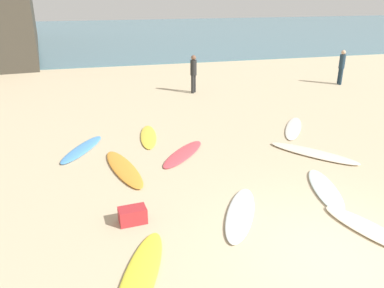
{
  "coord_description": "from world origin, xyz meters",
  "views": [
    {
      "loc": [
        -3.84,
        -4.41,
        4.28
      ],
      "look_at": [
        -1.32,
        5.14,
        0.3
      ],
      "focal_mm": 35.53,
      "sensor_mm": 36.0,
      "label": 1
    }
  ],
  "objects_px": {
    "surfboard_7": "(240,213)",
    "surfboard_9": "(313,153)",
    "surfboard_5": "(325,189)",
    "surfboard_3": "(82,149)",
    "surfboard_0": "(148,137)",
    "surfboard_6": "(183,154)",
    "beach_cooler": "(133,215)",
    "surfboard_1": "(369,229)",
    "surfboard_4": "(293,128)",
    "beachgoer_near": "(342,66)",
    "surfboard_2": "(124,168)",
    "beachgoer_mid": "(193,72)",
    "surfboard_8": "(140,277)"
  },
  "relations": [
    {
      "from": "surfboard_3",
      "to": "beachgoer_mid",
      "type": "relative_size",
      "value": 1.29
    },
    {
      "from": "surfboard_8",
      "to": "surfboard_9",
      "type": "bearing_deg",
      "value": 56.2
    },
    {
      "from": "surfboard_6",
      "to": "surfboard_3",
      "type": "bearing_deg",
      "value": 18.71
    },
    {
      "from": "surfboard_3",
      "to": "surfboard_0",
      "type": "bearing_deg",
      "value": -136.11
    },
    {
      "from": "surfboard_0",
      "to": "surfboard_9",
      "type": "relative_size",
      "value": 0.82
    },
    {
      "from": "surfboard_0",
      "to": "surfboard_5",
      "type": "distance_m",
      "value": 5.63
    },
    {
      "from": "surfboard_2",
      "to": "beach_cooler",
      "type": "xyz_separation_m",
      "value": [
        -0.05,
        -2.46,
        0.12
      ]
    },
    {
      "from": "surfboard_3",
      "to": "surfboard_4",
      "type": "xyz_separation_m",
      "value": [
        6.84,
        0.1,
        -0.01
      ]
    },
    {
      "from": "surfboard_0",
      "to": "surfboard_1",
      "type": "relative_size",
      "value": 1.07
    },
    {
      "from": "surfboard_9",
      "to": "beach_cooler",
      "type": "relative_size",
      "value": 4.75
    },
    {
      "from": "surfboard_5",
      "to": "surfboard_8",
      "type": "relative_size",
      "value": 0.86
    },
    {
      "from": "surfboard_7",
      "to": "surfboard_9",
      "type": "relative_size",
      "value": 0.84
    },
    {
      "from": "surfboard_2",
      "to": "beachgoer_mid",
      "type": "height_order",
      "value": "beachgoer_mid"
    },
    {
      "from": "surfboard_8",
      "to": "surfboard_3",
      "type": "bearing_deg",
      "value": 120.62
    },
    {
      "from": "surfboard_7",
      "to": "beachgoer_near",
      "type": "distance_m",
      "value": 13.46
    },
    {
      "from": "surfboard_4",
      "to": "beachgoer_mid",
      "type": "height_order",
      "value": "beachgoer_mid"
    },
    {
      "from": "surfboard_1",
      "to": "surfboard_2",
      "type": "distance_m",
      "value": 5.81
    },
    {
      "from": "surfboard_3",
      "to": "surfboard_8",
      "type": "distance_m",
      "value": 5.8
    },
    {
      "from": "surfboard_9",
      "to": "surfboard_5",
      "type": "bearing_deg",
      "value": 27.81
    },
    {
      "from": "surfboard_0",
      "to": "surfboard_7",
      "type": "distance_m",
      "value": 5.06
    },
    {
      "from": "surfboard_6",
      "to": "beach_cooler",
      "type": "xyz_separation_m",
      "value": [
        -1.76,
        -3.02,
        0.13
      ]
    },
    {
      "from": "surfboard_9",
      "to": "surfboard_4",
      "type": "bearing_deg",
      "value": -142.15
    },
    {
      "from": "surfboard_2",
      "to": "beachgoer_mid",
      "type": "xyz_separation_m",
      "value": [
        3.83,
        7.32,
        0.89
      ]
    },
    {
      "from": "surfboard_4",
      "to": "beach_cooler",
      "type": "relative_size",
      "value": 4.43
    },
    {
      "from": "surfboard_8",
      "to": "surfboard_7",
      "type": "bearing_deg",
      "value": 52.24
    },
    {
      "from": "surfboard_9",
      "to": "beach_cooler",
      "type": "distance_m",
      "value": 5.72
    },
    {
      "from": "beachgoer_near",
      "to": "beachgoer_mid",
      "type": "relative_size",
      "value": 0.99
    },
    {
      "from": "surfboard_3",
      "to": "beachgoer_near",
      "type": "relative_size",
      "value": 1.3
    },
    {
      "from": "surfboard_1",
      "to": "surfboard_8",
      "type": "relative_size",
      "value": 0.81
    },
    {
      "from": "surfboard_6",
      "to": "surfboard_9",
      "type": "bearing_deg",
      "value": -154.83
    },
    {
      "from": "surfboard_5",
      "to": "surfboard_9",
      "type": "distance_m",
      "value": 2.13
    },
    {
      "from": "surfboard_1",
      "to": "surfboard_2",
      "type": "relative_size",
      "value": 0.79
    },
    {
      "from": "surfboard_0",
      "to": "beachgoer_mid",
      "type": "relative_size",
      "value": 1.25
    },
    {
      "from": "surfboard_5",
      "to": "surfboard_7",
      "type": "distance_m",
      "value": 2.32
    },
    {
      "from": "surfboard_5",
      "to": "beachgoer_mid",
      "type": "relative_size",
      "value": 1.23
    },
    {
      "from": "surfboard_5",
      "to": "beach_cooler",
      "type": "xyz_separation_m",
      "value": [
        -4.45,
        -0.15,
        0.12
      ]
    },
    {
      "from": "surfboard_4",
      "to": "beachgoer_near",
      "type": "bearing_deg",
      "value": 77.8
    },
    {
      "from": "surfboard_0",
      "to": "beachgoer_mid",
      "type": "xyz_separation_m",
      "value": [
        2.85,
        5.15,
        0.9
      ]
    },
    {
      "from": "surfboard_6",
      "to": "surfboard_9",
      "type": "relative_size",
      "value": 0.83
    },
    {
      "from": "surfboard_6",
      "to": "surfboard_7",
      "type": "xyz_separation_m",
      "value": [
        0.41,
        -3.33,
        0.01
      ]
    },
    {
      "from": "surfboard_1",
      "to": "surfboard_8",
      "type": "height_order",
      "value": "surfboard_1"
    },
    {
      "from": "surfboard_4",
      "to": "surfboard_5",
      "type": "relative_size",
      "value": 1.16
    },
    {
      "from": "surfboard_2",
      "to": "surfboard_8",
      "type": "relative_size",
      "value": 1.03
    },
    {
      "from": "surfboard_4",
      "to": "surfboard_0",
      "type": "bearing_deg",
      "value": -151.99
    },
    {
      "from": "surfboard_1",
      "to": "surfboard_8",
      "type": "xyz_separation_m",
      "value": [
        -4.43,
        -0.19,
        -0.0
      ]
    },
    {
      "from": "surfboard_6",
      "to": "surfboard_7",
      "type": "height_order",
      "value": "surfboard_7"
    },
    {
      "from": "surfboard_1",
      "to": "beachgoer_mid",
      "type": "distance_m",
      "value": 11.27
    },
    {
      "from": "surfboard_9",
      "to": "surfboard_1",
      "type": "bearing_deg",
      "value": 36.73
    },
    {
      "from": "beach_cooler",
      "to": "surfboard_0",
      "type": "bearing_deg",
      "value": 77.56
    },
    {
      "from": "surfboard_5",
      "to": "surfboard_3",
      "type": "bearing_deg",
      "value": -20.0
    }
  ]
}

